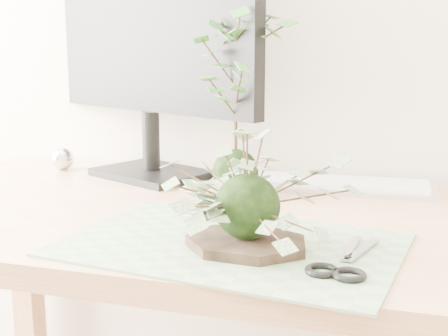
% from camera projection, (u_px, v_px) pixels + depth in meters
% --- Properties ---
extents(desk, '(1.60, 0.70, 0.74)m').
position_uv_depth(desk, '(278.00, 263.00, 1.13)').
color(desk, tan).
rests_on(desk, ground_plane).
extents(cutting_mat, '(0.54, 0.39, 0.00)m').
position_uv_depth(cutting_mat, '(231.00, 244.00, 0.95)').
color(cutting_mat, '#658C65').
rests_on(cutting_mat, desk).
extents(stone_dish, '(0.20, 0.20, 0.01)m').
position_uv_depth(stone_dish, '(247.00, 243.00, 0.92)').
color(stone_dish, black).
rests_on(stone_dish, cutting_mat).
extents(ivy_kokedama, '(0.31, 0.31, 0.19)m').
position_uv_depth(ivy_kokedama, '(247.00, 176.00, 0.90)').
color(ivy_kokedama, black).
rests_on(ivy_kokedama, stone_dish).
extents(maple_kokedama, '(0.21, 0.21, 0.39)m').
position_uv_depth(maple_kokedama, '(236.00, 58.00, 1.21)').
color(maple_kokedama, black).
rests_on(maple_kokedama, desk).
extents(keyboard, '(0.48, 0.15, 0.02)m').
position_uv_depth(keyboard, '(321.00, 184.00, 1.32)').
color(keyboard, '#B7B7BE').
rests_on(keyboard, desk).
extents(monitor, '(0.57, 0.29, 0.54)m').
position_uv_depth(monitor, '(150.00, 39.00, 1.38)').
color(monitor, black).
rests_on(monitor, desk).
extents(foil_ball, '(0.05, 0.05, 0.05)m').
position_uv_depth(foil_ball, '(63.00, 159.00, 1.50)').
color(foil_ball, silver).
rests_on(foil_ball, desk).
extents(scissors, '(0.09, 0.19, 0.01)m').
position_uv_depth(scissors, '(344.00, 267.00, 0.83)').
color(scissors, '#979797').
rests_on(scissors, cutting_mat).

